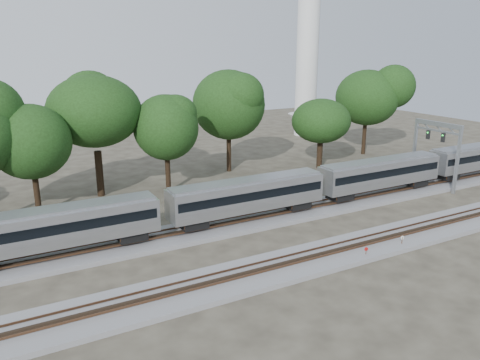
# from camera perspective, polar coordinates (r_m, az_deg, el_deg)

# --- Properties ---
(ground) EXTENTS (160.00, 160.00, 0.00)m
(ground) POSITION_cam_1_polar(r_m,az_deg,el_deg) (42.23, 5.38, -7.79)
(ground) COLOR #383328
(ground) RESTS_ON ground
(track_far) EXTENTS (160.00, 5.00, 0.73)m
(track_far) POSITION_cam_1_polar(r_m,az_deg,el_deg) (46.86, 1.30, -5.00)
(track_far) COLOR slate
(track_far) RESTS_ON ground
(track_near) EXTENTS (160.00, 5.00, 0.73)m
(track_near) POSITION_cam_1_polar(r_m,az_deg,el_deg) (39.20, 8.69, -9.53)
(track_near) COLOR slate
(track_near) RESTS_ON ground
(train) EXTENTS (84.55, 2.91, 4.29)m
(train) POSITION_cam_1_polar(r_m,az_deg,el_deg) (45.83, 1.11, -1.73)
(train) COLOR silver
(train) RESTS_ON ground
(switch_stand_red) EXTENTS (0.32, 0.11, 1.02)m
(switch_stand_red) POSITION_cam_1_polar(r_m,az_deg,el_deg) (40.44, 15.11, -8.40)
(switch_stand_red) COLOR #512D19
(switch_stand_red) RESTS_ON ground
(switch_stand_white) EXTENTS (0.36, 0.07, 1.13)m
(switch_stand_white) POSITION_cam_1_polar(r_m,az_deg,el_deg) (43.39, 19.15, -6.95)
(switch_stand_white) COLOR #512D19
(switch_stand_white) RESTS_ON ground
(switch_lever) EXTENTS (0.56, 0.42, 0.30)m
(switch_lever) POSITION_cam_1_polar(r_m,az_deg,el_deg) (42.95, 17.67, -7.88)
(switch_lever) COLOR #512D19
(switch_lever) RESTS_ON ground
(signal_gantry) EXTENTS (0.57, 6.76, 8.22)m
(signal_gantry) POSITION_cam_1_polar(r_m,az_deg,el_deg) (62.18, 22.83, 4.53)
(signal_gantry) COLOR gray
(signal_gantry) RESTS_ON ground
(tree_2) EXTENTS (7.86, 7.86, 11.08)m
(tree_2) POSITION_cam_1_polar(r_m,az_deg,el_deg) (51.73, -24.17, 4.25)
(tree_2) COLOR black
(tree_2) RESTS_ON ground
(tree_3) EXTENTS (10.12, 10.12, 14.27)m
(tree_3) POSITION_cam_1_polar(r_m,az_deg,el_deg) (55.65, -17.35, 7.99)
(tree_3) COLOR black
(tree_3) RESTS_ON ground
(tree_4) EXTENTS (8.02, 8.02, 11.31)m
(tree_4) POSITION_cam_1_polar(r_m,az_deg,el_deg) (55.53, -9.02, 6.32)
(tree_4) COLOR black
(tree_4) RESTS_ON ground
(tree_5) EXTENTS (9.49, 9.49, 13.38)m
(tree_5) POSITION_cam_1_polar(r_m,az_deg,el_deg) (64.54, -1.41, 9.13)
(tree_5) COLOR black
(tree_5) RESTS_ON ground
(tree_6) EXTENTS (6.97, 6.97, 9.83)m
(tree_6) POSITION_cam_1_polar(r_m,az_deg,el_deg) (67.63, 9.87, 7.09)
(tree_6) COLOR black
(tree_6) RESTS_ON ground
(tree_7) EXTENTS (9.32, 9.32, 13.14)m
(tree_7) POSITION_cam_1_polar(r_m,az_deg,el_deg) (78.20, 15.23, 9.65)
(tree_7) COLOR black
(tree_7) RESTS_ON ground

